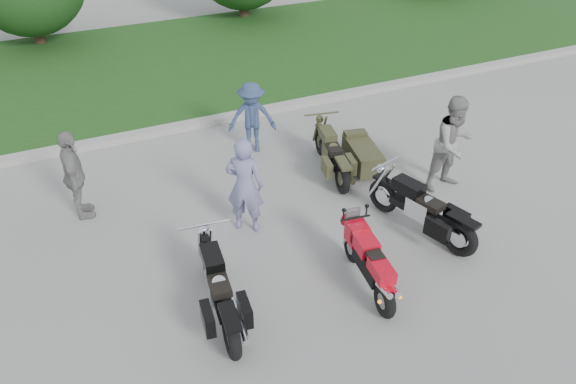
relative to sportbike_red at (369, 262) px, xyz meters
name	(u,v)px	position (x,y,z in m)	size (l,w,h in m)	color
ground	(309,283)	(-0.79, 0.46, -0.51)	(80.00, 80.00, 0.00)	#9F9F9A
curb	(199,123)	(-0.79, 6.46, -0.44)	(60.00, 0.30, 0.15)	#9F9D96
grass_strip	(158,65)	(-0.79, 10.61, -0.44)	(60.00, 8.00, 0.14)	#28551D
sportbike_red	(369,262)	(0.00, 0.00, 0.00)	(0.47, 1.83, 0.87)	black
cruiser_left	(220,293)	(-2.30, 0.37, -0.05)	(0.49, 2.32, 0.89)	black
cruiser_right	(425,212)	(1.61, 0.78, -0.05)	(0.87, 2.30, 0.91)	black
cruiser_sidecar	(350,156)	(1.46, 3.14, -0.12)	(1.30, 2.15, 0.84)	black
person_stripe	(245,186)	(-1.18, 2.23, 0.40)	(0.67, 0.44, 1.83)	#7879A3
person_grey	(454,144)	(2.98, 1.86, 0.46)	(0.94, 0.73, 1.94)	gray
person_denim	(252,118)	(-0.04, 4.83, 0.29)	(1.03, 0.59, 1.60)	navy
person_back	(74,176)	(-3.82, 3.85, 0.36)	(1.02, 0.42, 1.74)	gray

